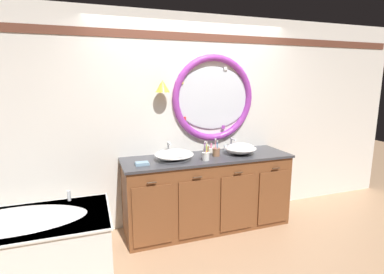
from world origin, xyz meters
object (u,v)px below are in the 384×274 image
at_px(sink_basin_right, 241,148).
at_px(folded_hand_towel, 142,164).
at_px(sink_basin_left, 174,155).
at_px(toothbrush_holder_right, 216,152).
at_px(bathtub, 16,245).
at_px(soap_dispenser, 207,151).
at_px(toiletry_basket, 209,150).
at_px(toothbrush_holder_left, 206,156).

relative_size(sink_basin_right, folded_hand_towel, 2.63).
bearing_deg(sink_basin_left, toothbrush_holder_right, 1.07).
distance_m(sink_basin_left, toothbrush_holder_right, 0.53).
distance_m(bathtub, soap_dispenser, 2.13).
distance_m(bathtub, toothbrush_holder_right, 2.24).
relative_size(toothbrush_holder_right, folded_hand_towel, 1.45).
distance_m(soap_dispenser, toiletry_basket, 0.23).
xyz_separation_m(sink_basin_right, toiletry_basket, (-0.33, 0.21, -0.04)).
distance_m(sink_basin_left, toothbrush_holder_left, 0.37).
xyz_separation_m(toothbrush_holder_left, folded_hand_towel, (-0.73, 0.06, -0.04)).
xyz_separation_m(sink_basin_right, folded_hand_towel, (-1.24, -0.07, -0.05)).
height_order(toothbrush_holder_right, folded_hand_towel, toothbrush_holder_right).
distance_m(sink_basin_right, toothbrush_holder_left, 0.53).
distance_m(sink_basin_left, soap_dispenser, 0.41).
bearing_deg(toothbrush_holder_left, sink_basin_right, 14.20).
distance_m(sink_basin_right, toothbrush_holder_right, 0.33).
height_order(bathtub, sink_basin_left, sink_basin_left).
distance_m(sink_basin_left, sink_basin_right, 0.86).
distance_m(bathtub, folded_hand_towel, 1.37).
relative_size(sink_basin_right, toiletry_basket, 3.24).
bearing_deg(folded_hand_towel, sink_basin_left, 10.96).
distance_m(bathtub, sink_basin_right, 2.55).
relative_size(toothbrush_holder_right, soap_dispenser, 1.34).
xyz_separation_m(sink_basin_left, soap_dispenser, (0.41, 0.02, 0.01)).
bearing_deg(folded_hand_towel, toiletry_basket, 17.63).
bearing_deg(soap_dispenser, toiletry_basket, 59.18).
bearing_deg(toothbrush_holder_left, soap_dispenser, 65.98).
bearing_deg(sink_basin_right, toothbrush_holder_left, -165.80).
bearing_deg(sink_basin_right, sink_basin_left, 180.00).
xyz_separation_m(sink_basin_left, toiletry_basket, (0.53, 0.21, -0.03)).
distance_m(sink_basin_left, toiletry_basket, 0.57).
relative_size(bathtub, toiletry_basket, 13.80).
bearing_deg(toothbrush_holder_right, toothbrush_holder_left, -143.47).
bearing_deg(toothbrush_holder_right, folded_hand_towel, -174.75).
xyz_separation_m(toothbrush_holder_right, folded_hand_towel, (-0.91, -0.08, -0.04)).
height_order(toothbrush_holder_left, soap_dispenser, toothbrush_holder_left).
xyz_separation_m(toothbrush_holder_left, toothbrush_holder_right, (0.19, 0.14, -0.00)).
bearing_deg(sink_basin_right, soap_dispenser, 177.65).
height_order(bathtub, toothbrush_holder_right, toothbrush_holder_right).
height_order(sink_basin_right, folded_hand_towel, sink_basin_right).
bearing_deg(folded_hand_towel, toothbrush_holder_left, -4.40).
bearing_deg(bathtub, toothbrush_holder_left, 5.88).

